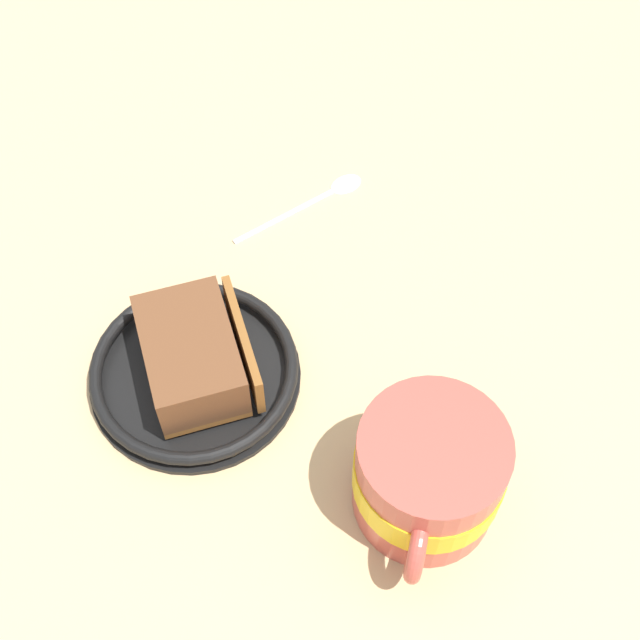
# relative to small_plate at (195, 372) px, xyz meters

# --- Properties ---
(ground_plane) EXTENTS (1.15, 1.15, 0.03)m
(ground_plane) POSITION_rel_small_plate_xyz_m (0.03, -0.03, -0.02)
(ground_plane) COLOR tan
(small_plate) EXTENTS (0.16, 0.16, 0.02)m
(small_plate) POSITION_rel_small_plate_xyz_m (0.00, 0.00, 0.00)
(small_plate) COLOR black
(small_plate) RESTS_ON ground_plane
(cake_slice) EXTENTS (0.12, 0.12, 0.05)m
(cake_slice) POSITION_rel_small_plate_xyz_m (0.00, -0.00, 0.02)
(cake_slice) COLOR brown
(cake_slice) RESTS_ON small_plate
(tea_mug) EXTENTS (0.12, 0.10, 0.09)m
(tea_mug) POSITION_rel_small_plate_xyz_m (-0.04, -0.19, 0.04)
(tea_mug) COLOR #BF4C3F
(tea_mug) RESTS_ON ground_plane
(teaspoon) EXTENTS (0.11, 0.09, 0.01)m
(teaspoon) POSITION_rel_small_plate_xyz_m (0.21, -0.03, -0.01)
(teaspoon) COLOR silver
(teaspoon) RESTS_ON ground_plane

